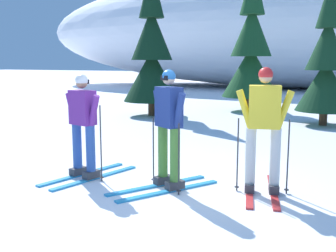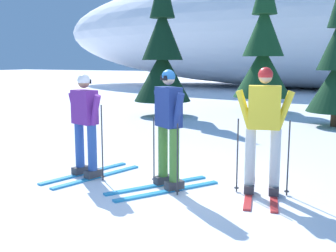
{
  "view_description": "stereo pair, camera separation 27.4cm",
  "coord_description": "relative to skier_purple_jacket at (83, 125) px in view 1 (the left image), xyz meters",
  "views": [
    {
      "loc": [
        2.19,
        -5.15,
        1.95
      ],
      "look_at": [
        -0.16,
        0.58,
        0.95
      ],
      "focal_mm": 44.05,
      "sensor_mm": 36.0,
      "label": 1
    },
    {
      "loc": [
        2.44,
        -5.04,
        1.95
      ],
      "look_at": [
        -0.16,
        0.58,
        0.95
      ],
      "focal_mm": 44.05,
      "sensor_mm": 36.0,
      "label": 2
    }
  ],
  "objects": [
    {
      "name": "ground_plane",
      "position": [
        1.61,
        -0.47,
        -0.9
      ],
      "size": [
        120.0,
        120.0,
        0.0
      ],
      "primitive_type": "plane",
      "color": "white"
    },
    {
      "name": "skier_purple_jacket",
      "position": [
        0.0,
        0.0,
        0.0
      ],
      "size": [
        0.94,
        1.84,
        1.72
      ],
      "color": "#2893CC",
      "rests_on": "ground"
    },
    {
      "name": "skier_yellow_jacket",
      "position": [
        2.86,
        0.3,
        0.09
      ],
      "size": [
        0.82,
        1.7,
        1.85
      ],
      "color": "red",
      "rests_on": "ground"
    },
    {
      "name": "skier_navy_jacket",
      "position": [
        1.49,
        0.01,
        0.05
      ],
      "size": [
        1.35,
        1.71,
        1.81
      ],
      "color": "#2893CC",
      "rests_on": "ground"
    },
    {
      "name": "pine_tree_far_left",
      "position": [
        -2.2,
        7.53,
        1.25
      ],
      "size": [
        1.98,
        1.98,
        5.14
      ],
      "color": "#47301E",
      "rests_on": "ground"
    },
    {
      "name": "pine_tree_left",
      "position": [
        0.72,
        10.13,
        1.41
      ],
      "size": [
        2.13,
        2.13,
        5.51
      ],
      "color": "#47301E",
      "rests_on": "ground"
    },
    {
      "name": "pine_tree_center_left",
      "position": [
        3.47,
        7.45,
        0.93
      ],
      "size": [
        1.69,
        1.69,
        4.37
      ],
      "color": "#47301E",
      "rests_on": "ground"
    },
    {
      "name": "snow_ridge_background",
      "position": [
        1.92,
        24.78,
        3.2
      ],
      "size": [
        40.49,
        16.0,
        8.2
      ],
      "primitive_type": "ellipsoid",
      "color": "white",
      "rests_on": "ground"
    }
  ]
}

